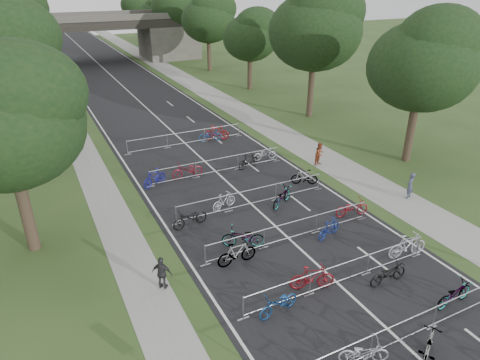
% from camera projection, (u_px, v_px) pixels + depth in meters
% --- Properties ---
extents(road, '(11.00, 140.00, 0.01)m').
position_uv_depth(road, '(119.00, 83.00, 52.86)').
color(road, black).
rests_on(road, ground).
extents(sidewalk_right, '(3.00, 140.00, 0.01)m').
position_uv_depth(sidewalk_right, '(181.00, 77.00, 56.10)').
color(sidewalk_right, gray).
rests_on(sidewalk_right, ground).
extents(sidewalk_left, '(2.00, 140.00, 0.01)m').
position_uv_depth(sidewalk_left, '(54.00, 89.00, 49.82)').
color(sidewalk_left, gray).
rests_on(sidewalk_left, ground).
extents(lane_markings, '(0.12, 140.00, 0.00)m').
position_uv_depth(lane_markings, '(119.00, 83.00, 52.86)').
color(lane_markings, silver).
rests_on(lane_markings, ground).
extents(overpass_bridge, '(31.00, 8.00, 7.05)m').
position_uv_depth(overpass_bridge, '(94.00, 39.00, 63.43)').
color(overpass_bridge, '#47443F').
rests_on(overpass_bridge, ground).
extents(tree_left_0, '(6.72, 6.72, 10.25)m').
position_uv_depth(tree_left_0, '(6.00, 120.00, 17.98)').
color(tree_left_0, '#33261C').
rests_on(tree_left_0, ground).
extents(tree_right_0, '(7.17, 7.17, 10.93)m').
position_uv_depth(tree_right_0, '(425.00, 62.00, 27.71)').
color(tree_right_0, '#33261C').
rests_on(tree_right_0, ground).
extents(tree_left_1, '(7.56, 7.56, 11.53)m').
position_uv_depth(tree_left_1, '(2.00, 57.00, 27.30)').
color(tree_left_1, '#33261C').
rests_on(tree_left_1, ground).
extents(tree_right_1, '(8.18, 8.18, 12.47)m').
position_uv_depth(tree_right_1, '(317.00, 28.00, 36.96)').
color(tree_right_1, '#33261C').
rests_on(tree_right_1, ground).
extents(tree_left_2, '(8.40, 8.40, 12.81)m').
position_uv_depth(tree_left_2, '(0.00, 26.00, 36.63)').
color(tree_left_2, '#33261C').
rests_on(tree_left_2, ground).
extents(tree_right_2, '(6.16, 6.16, 9.39)m').
position_uv_depth(tree_right_2, '(251.00, 36.00, 47.48)').
color(tree_right_2, '#33261C').
rests_on(tree_right_2, ground).
extents(tree_left_3, '(6.72, 6.72, 10.25)m').
position_uv_depth(tree_left_3, '(4.00, 31.00, 47.00)').
color(tree_left_3, '#33261C').
rests_on(tree_left_3, ground).
extents(tree_right_3, '(7.17, 7.17, 10.93)m').
position_uv_depth(tree_right_3, '(209.00, 18.00, 56.73)').
color(tree_right_3, '#33261C').
rests_on(tree_right_3, ground).
extents(tree_left_4, '(7.56, 7.56, 11.53)m').
position_uv_depth(tree_left_4, '(2.00, 15.00, 56.32)').
color(tree_left_4, '#33261C').
rests_on(tree_left_4, ground).
extents(tree_right_4, '(8.18, 8.18, 12.47)m').
position_uv_depth(tree_right_4, '(179.00, 5.00, 65.98)').
color(tree_right_4, '#33261C').
rests_on(tree_right_4, ground).
extents(tree_left_5, '(8.40, 8.40, 12.81)m').
position_uv_depth(tree_left_5, '(1.00, 4.00, 65.64)').
color(tree_left_5, '#33261C').
rests_on(tree_left_5, ground).
extents(tree_right_5, '(6.16, 6.16, 9.39)m').
position_uv_depth(tree_right_5, '(157.00, 13.00, 76.50)').
color(tree_right_5, '#33261C').
rests_on(tree_right_5, ground).
extents(tree_left_6, '(6.72, 6.72, 10.25)m').
position_uv_depth(tree_left_6, '(3.00, 10.00, 76.02)').
color(tree_left_6, '#33261C').
rests_on(tree_left_6, ground).
extents(tree_right_6, '(7.17, 7.17, 10.93)m').
position_uv_depth(tree_right_6, '(139.00, 4.00, 85.75)').
color(tree_right_6, '#33261C').
rests_on(tree_right_6, ground).
extents(barrier_row_1, '(9.70, 0.08, 1.10)m').
position_uv_depth(barrier_row_1, '(404.00, 331.00, 15.23)').
color(barrier_row_1, '#A0A2A8').
rests_on(barrier_row_1, ground).
extents(barrier_row_2, '(9.70, 0.08, 1.10)m').
position_uv_depth(barrier_row_2, '(340.00, 274.00, 18.13)').
color(barrier_row_2, '#A0A2A8').
rests_on(barrier_row_2, ground).
extents(barrier_row_3, '(9.70, 0.08, 1.10)m').
position_uv_depth(barrier_row_3, '(291.00, 231.00, 21.19)').
color(barrier_row_3, '#A0A2A8').
rests_on(barrier_row_3, ground).
extents(barrier_row_4, '(9.70, 0.08, 1.10)m').
position_uv_depth(barrier_row_4, '(253.00, 197.00, 24.42)').
color(barrier_row_4, '#A0A2A8').
rests_on(barrier_row_4, ground).
extents(barrier_row_5, '(9.70, 0.08, 1.10)m').
position_uv_depth(barrier_row_5, '(217.00, 166.00, 28.45)').
color(barrier_row_5, '#A0A2A8').
rests_on(barrier_row_5, ground).
extents(barrier_row_6, '(9.70, 0.08, 1.10)m').
position_uv_depth(barrier_row_6, '(186.00, 138.00, 33.28)').
color(barrier_row_6, '#A0A2A8').
rests_on(barrier_row_6, ground).
extents(bike_5, '(1.84, 1.27, 0.92)m').
position_uv_depth(bike_5, '(364.00, 352.00, 14.46)').
color(bike_5, '#AEAEB6').
rests_on(bike_5, ground).
extents(bike_6, '(2.02, 1.58, 1.22)m').
position_uv_depth(bike_6, '(428.00, 349.00, 14.41)').
color(bike_6, '#A0A2A8').
rests_on(bike_6, ground).
extents(bike_7, '(2.00, 0.79, 1.03)m').
position_uv_depth(bike_7, '(454.00, 294.00, 17.04)').
color(bike_7, '#A0A2A8').
rests_on(bike_7, ground).
extents(bike_8, '(1.95, 0.95, 0.98)m').
position_uv_depth(bike_8, '(279.00, 304.00, 16.57)').
color(bike_8, navy).
rests_on(bike_8, ground).
extents(bike_9, '(2.00, 1.17, 1.16)m').
position_uv_depth(bike_9, '(312.00, 278.00, 17.85)').
color(bike_9, maroon).
rests_on(bike_9, ground).
extents(bike_10, '(1.93, 0.69, 1.01)m').
position_uv_depth(bike_10, '(388.00, 273.00, 18.22)').
color(bike_10, black).
rests_on(bike_10, ground).
extents(bike_11, '(2.09, 0.86, 1.22)m').
position_uv_depth(bike_11, '(407.00, 246.00, 19.91)').
color(bike_11, '#B6B6BE').
rests_on(bike_11, ground).
extents(bike_12, '(1.95, 0.56, 1.17)m').
position_uv_depth(bike_12, '(237.00, 253.00, 19.41)').
color(bike_12, '#A0A2A8').
rests_on(bike_12, ground).
extents(bike_13, '(2.18, 1.59, 1.09)m').
position_uv_depth(bike_13, '(243.00, 237.00, 20.66)').
color(bike_13, '#A0A2A8').
rests_on(bike_13, ground).
extents(bike_14, '(1.76, 0.94, 1.02)m').
position_uv_depth(bike_14, '(329.00, 228.00, 21.46)').
color(bike_14, navy).
rests_on(bike_14, ground).
extents(bike_15, '(2.01, 1.02, 1.01)m').
position_uv_depth(bike_15, '(352.00, 208.00, 23.39)').
color(bike_15, maroon).
rests_on(bike_15, ground).
extents(bike_16, '(2.06, 0.98, 1.04)m').
position_uv_depth(bike_16, '(190.00, 218.00, 22.35)').
color(bike_16, black).
rests_on(bike_16, ground).
extents(bike_17, '(1.71, 0.89, 0.99)m').
position_uv_depth(bike_17, '(224.00, 201.00, 24.09)').
color(bike_17, '#B3B3BB').
rests_on(bike_17, ground).
extents(bike_18, '(2.11, 1.68, 1.07)m').
position_uv_depth(bike_18, '(282.00, 197.00, 24.47)').
color(bike_18, '#A0A2A8').
rests_on(bike_18, ground).
extents(bike_19, '(1.69, 1.23, 1.01)m').
position_uv_depth(bike_19, '(304.00, 177.00, 26.96)').
color(bike_19, '#A0A2A8').
rests_on(bike_19, ground).
extents(bike_20, '(1.88, 1.27, 1.10)m').
position_uv_depth(bike_20, '(155.00, 178.00, 26.74)').
color(bike_20, navy).
rests_on(bike_20, ground).
extents(bike_21, '(2.09, 0.77, 1.09)m').
position_uv_depth(bike_21, '(187.00, 170.00, 27.80)').
color(bike_21, maroon).
rests_on(bike_21, ground).
extents(bike_22, '(1.79, 0.87, 1.04)m').
position_uv_depth(bike_22, '(248.00, 161.00, 29.25)').
color(bike_22, black).
rests_on(bike_22, ground).
extents(bike_23, '(1.75, 0.75, 0.90)m').
position_uv_depth(bike_23, '(265.00, 154.00, 30.62)').
color(bike_23, '#AEAFB6').
rests_on(bike_23, ground).
extents(bike_26, '(1.94, 1.11, 0.97)m').
position_uv_depth(bike_26, '(210.00, 135.00, 34.08)').
color(bike_26, navy).
rests_on(bike_26, ground).
extents(bike_27, '(2.06, 1.33, 1.21)m').
position_uv_depth(bike_27, '(216.00, 133.00, 34.25)').
color(bike_27, maroon).
rests_on(bike_27, ground).
extents(pedestrian_a, '(0.70, 0.60, 1.63)m').
position_uv_depth(pedestrian_a, '(410.00, 186.00, 25.16)').
color(pedestrian_a, '#383E54').
rests_on(pedestrian_a, ground).
extents(pedestrian_b, '(0.93, 0.83, 1.60)m').
position_uv_depth(pedestrian_b, '(320.00, 154.00, 29.66)').
color(pedestrian_b, brown).
rests_on(pedestrian_b, ground).
extents(pedestrian_c, '(0.92, 0.87, 1.53)m').
position_uv_depth(pedestrian_c, '(162.00, 273.00, 17.82)').
color(pedestrian_c, '#2B2B2E').
rests_on(pedestrian_c, ground).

